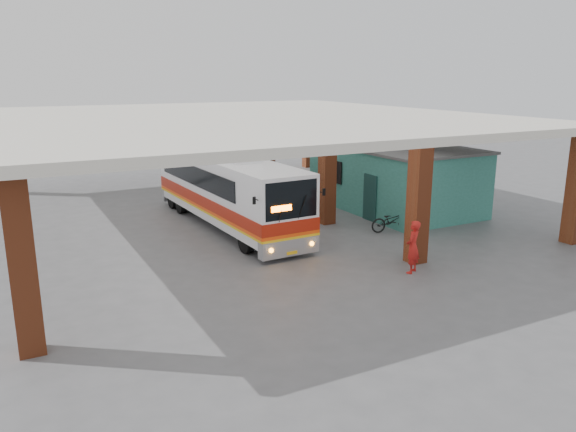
% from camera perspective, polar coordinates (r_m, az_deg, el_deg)
% --- Properties ---
extents(ground, '(90.00, 90.00, 0.00)m').
position_cam_1_polar(ground, '(21.15, 1.23, -3.55)').
color(ground, '#515154').
rests_on(ground, ground).
extents(brick_columns, '(20.10, 21.60, 4.35)m').
position_cam_1_polar(brick_columns, '(25.59, -1.36, 4.59)').
color(brick_columns, brown).
rests_on(brick_columns, ground).
extents(canopy_roof, '(21.00, 23.00, 0.30)m').
position_cam_1_polar(canopy_roof, '(26.28, -4.71, 9.90)').
color(canopy_roof, silver).
rests_on(canopy_roof, brick_columns).
extents(shop_building, '(5.20, 8.20, 3.11)m').
position_cam_1_polar(shop_building, '(28.09, 10.75, 3.94)').
color(shop_building, '#2C6E5E').
rests_on(shop_building, ground).
extents(coach_bus, '(2.78, 11.24, 3.25)m').
position_cam_1_polar(coach_bus, '(24.32, -6.20, 2.65)').
color(coach_bus, white).
rests_on(coach_bus, ground).
extents(motorcycle, '(1.95, 0.97, 0.98)m').
position_cam_1_polar(motorcycle, '(23.96, 10.51, -0.44)').
color(motorcycle, black).
rests_on(motorcycle, ground).
extents(pedestrian, '(0.78, 0.71, 1.79)m').
position_cam_1_polar(pedestrian, '(19.06, 12.57, -3.09)').
color(pedestrian, '#B31B16').
rests_on(pedestrian, ground).
extents(red_chair, '(0.56, 0.56, 0.81)m').
position_cam_1_polar(red_chair, '(29.99, 1.30, 2.51)').
color(red_chair, red).
rests_on(red_chair, ground).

